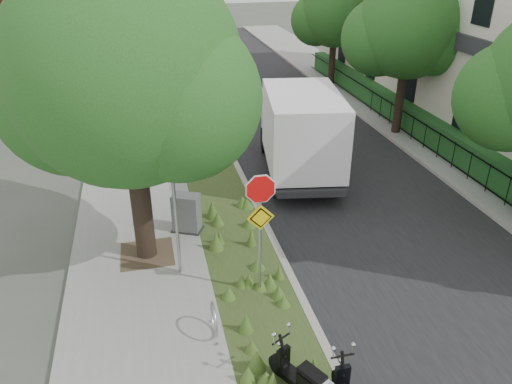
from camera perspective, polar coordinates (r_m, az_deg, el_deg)
ground at (r=12.27m, az=7.64°, el=-12.26°), size 120.00×120.00×0.00m
sidewalk_near at (r=20.30m, az=-13.77°, el=4.08°), size 3.50×60.00×0.12m
verge at (r=20.41m, az=-6.05°, el=4.86°), size 2.00×60.00×0.12m
kerb_near at (r=20.54m, az=-3.28°, el=5.13°), size 0.20×60.00×0.13m
road at (r=21.38m, az=6.04°, el=5.76°), size 7.00×60.00×0.01m
kerb_far at (r=22.70m, az=14.50°, el=6.48°), size 0.20×60.00×0.13m
footpath_far at (r=23.52m, az=18.22°, el=6.68°), size 3.20×60.00×0.12m
street_tree_main at (r=12.01m, az=-14.95°, el=12.10°), size 6.21×5.54×7.66m
bare_post at (r=11.99m, az=-9.27°, el=-1.20°), size 0.08×0.08×4.00m
bike_hoop at (r=10.97m, az=-4.85°, el=-14.30°), size 0.06×0.78×0.77m
sign_assembly at (r=11.05m, az=0.51°, el=-2.18°), size 0.94×0.08×3.22m
fence_far at (r=22.83m, az=16.26°, el=7.99°), size 0.04×24.00×1.00m
hedge_far at (r=23.17m, az=17.79°, el=8.05°), size 1.00×24.00×1.10m
terrace_houses at (r=24.41m, az=26.59°, el=15.98°), size 7.40×26.40×8.20m
brick_building at (r=31.52m, az=-25.04°, el=18.34°), size 9.40×10.40×8.30m
far_tree_b at (r=21.88m, az=16.85°, el=17.17°), size 4.83×4.31×6.56m
far_tree_c at (r=29.10m, az=8.90°, el=19.34°), size 4.37×3.89×5.93m
scooter_near at (r=9.80m, az=5.70°, el=-20.81°), size 0.86×1.40×0.73m
box_truck at (r=17.78m, az=5.05°, el=7.31°), size 3.21×6.20×2.68m
utility_cabinet at (r=14.47m, az=-7.95°, el=-2.43°), size 1.01×0.87×1.13m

